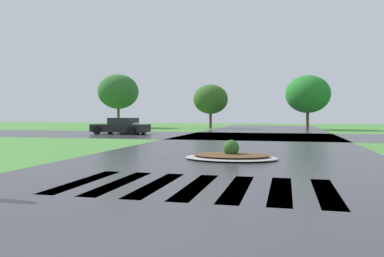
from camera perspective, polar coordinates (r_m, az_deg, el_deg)
The scene contains 7 objects.
asphalt_roadway at distance 14.18m, azimuth 5.91°, elevation -4.24°, with size 10.99×80.00×0.01m, color #35353A.
asphalt_cross_road at distance 27.78m, azimuth 9.73°, elevation -1.12°, with size 90.00×9.89×0.01m, color #35353A.
crosswalk_stripes at distance 8.54m, azimuth 0.60°, elevation -8.49°, with size 5.85×3.17×0.01m.
median_island at distance 13.61m, azimuth 5.78°, elevation -3.99°, with size 3.24×2.30×0.68m.
car_dark_suv at distance 30.91m, azimuth -10.40°, elevation 0.29°, with size 4.56×2.54×1.28m.
drainage_pipe_stack at distance 30.31m, azimuth -9.12°, elevation -0.00°, with size 1.62×1.20×0.90m.
background_treeline at distance 41.37m, azimuth 6.17°, elevation 5.16°, with size 34.50×5.95×6.14m.
Camera 1 is at (1.90, -3.97, 1.58)m, focal length 36.29 mm.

